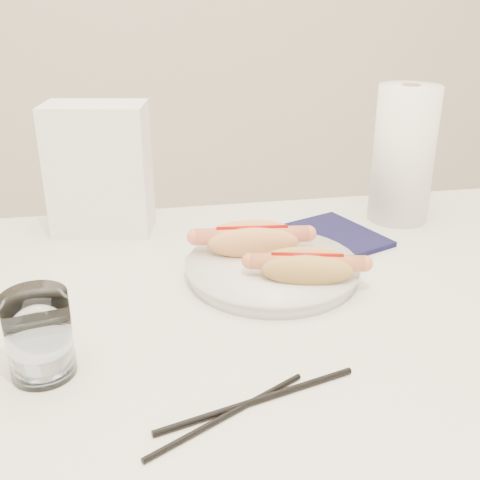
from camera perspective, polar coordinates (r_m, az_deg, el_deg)
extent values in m
cube|color=silver|center=(0.76, -0.82, -8.65)|extent=(1.20, 0.80, 0.04)
cylinder|color=silver|center=(1.40, 19.56, -11.64)|extent=(0.04, 0.04, 0.71)
cylinder|color=silver|center=(0.84, 3.13, -2.98)|extent=(0.26, 0.26, 0.02)
ellipsoid|color=#EC9E5E|center=(0.84, 1.27, -0.29)|extent=(0.13, 0.05, 0.05)
ellipsoid|color=#EC9E5E|center=(0.87, 1.07, 0.51)|extent=(0.13, 0.05, 0.05)
ellipsoid|color=#EC9E5E|center=(0.86, 1.16, -0.52)|extent=(0.12, 0.06, 0.02)
cylinder|color=#E47450|center=(0.86, 1.17, 0.46)|extent=(0.17, 0.04, 0.02)
cylinder|color=#990A05|center=(0.85, 1.18, 1.11)|extent=(0.10, 0.02, 0.01)
ellipsoid|color=tan|center=(0.77, 6.53, -2.95)|extent=(0.12, 0.06, 0.04)
ellipsoid|color=tan|center=(0.80, 6.43, -2.06)|extent=(0.12, 0.06, 0.04)
ellipsoid|color=tan|center=(0.79, 6.45, -3.11)|extent=(0.12, 0.07, 0.02)
cylinder|color=#CF7849|center=(0.79, 6.50, -2.16)|extent=(0.15, 0.06, 0.02)
cylinder|color=#990A05|center=(0.78, 6.53, -1.53)|extent=(0.09, 0.03, 0.01)
cylinder|color=white|center=(0.66, -18.87, -8.70)|extent=(0.07, 0.07, 0.10)
cylinder|color=black|center=(0.59, -1.15, -16.53)|extent=(0.17, 0.10, 0.01)
cylinder|color=black|center=(0.61, 1.80, -15.21)|extent=(0.22, 0.07, 0.01)
cube|color=white|center=(0.99, -13.44, 6.67)|extent=(0.17, 0.12, 0.21)
cube|color=#121137|center=(0.96, 8.32, 0.18)|extent=(0.21, 0.21, 0.01)
cylinder|color=white|center=(1.05, 15.53, 7.96)|extent=(0.13, 0.13, 0.23)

